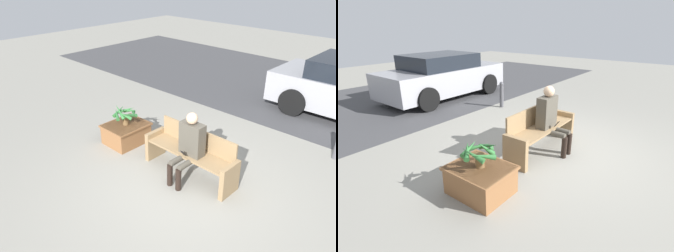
% 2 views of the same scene
% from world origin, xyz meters
% --- Properties ---
extents(ground_plane, '(30.00, 30.00, 0.00)m').
position_xyz_m(ground_plane, '(0.00, 0.00, 0.00)').
color(ground_plane, gray).
extents(road_surface, '(20.00, 6.00, 0.01)m').
position_xyz_m(road_surface, '(0.00, 6.14, 0.00)').
color(road_surface, '#424244').
rests_on(road_surface, ground_plane).
extents(bench, '(1.90, 0.49, 0.88)m').
position_xyz_m(bench, '(-0.23, 0.37, 0.44)').
color(bench, '#8C704C').
rests_on(bench, ground_plane).
extents(person_seated, '(0.45, 0.63, 1.32)m').
position_xyz_m(person_seated, '(-0.15, 0.20, 0.74)').
color(person_seated, '#4C473D').
rests_on(person_seated, ground_plane).
extents(planter_box, '(0.77, 0.91, 0.44)m').
position_xyz_m(planter_box, '(-2.04, 0.30, 0.24)').
color(planter_box, brown).
rests_on(planter_box, ground_plane).
extents(potted_plant, '(0.57, 0.57, 0.50)m').
position_xyz_m(potted_plant, '(-2.04, 0.29, 0.69)').
color(potted_plant, brown).
rests_on(potted_plant, planter_box).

